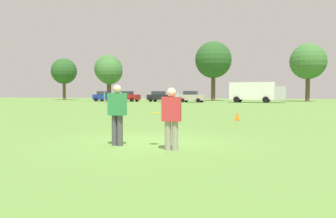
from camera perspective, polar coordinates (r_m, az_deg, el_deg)
name	(u,v)px	position (r m, az deg, el deg)	size (l,w,h in m)	color
ground_plane	(147,142)	(10.09, -3.48, -5.63)	(171.40, 171.40, 0.00)	#608C3D
player_thrower	(117,111)	(9.49, -8.53, -0.41)	(0.51, 0.35, 1.69)	#4C4C51
player_defender	(171,115)	(8.64, 0.59, -1.07)	(0.50, 0.33, 1.59)	gray
frisbee	(156,113)	(9.28, -2.00, -0.67)	(0.27, 0.27, 0.06)	yellow
traffic_cone	(237,116)	(18.65, 11.55, -1.16)	(0.32, 0.32, 0.48)	#D8590C
parked_car_near_left	(105,96)	(62.09, -10.55, 2.12)	(4.30, 2.41, 1.82)	navy
parked_car_mid_left	(127,96)	(60.08, -6.83, 2.13)	(4.30, 2.41, 1.82)	maroon
parked_car_center	(160,96)	(58.70, -1.44, 2.14)	(4.30, 2.41, 1.82)	black
parked_car_mid_right	(192,97)	(54.68, 4.00, 2.09)	(4.30, 2.41, 1.82)	#B7AD99
box_truck	(256,91)	(55.08, 14.59, 2.88)	(8.63, 3.34, 3.18)	white
bystander_sideline_watcher	(121,97)	(53.82, -7.93, 2.04)	(0.33, 0.48, 1.59)	#1E234C
bystander_far_jogger	(104,97)	(51.08, -10.62, 2.02)	(0.44, 0.52, 1.64)	gray
bystander_field_marshal	(178,97)	(49.97, 1.62, 1.98)	(0.47, 0.34, 1.53)	gray
tree_west_oak	(64,71)	(79.34, -17.07, 6.07)	(5.67, 5.67, 9.21)	brown
tree_west_maple	(108,69)	(71.81, -9.97, 6.60)	(5.77, 5.77, 9.38)	brown
tree_center_elm	(110,72)	(69.67, -9.78, 6.21)	(5.21, 5.21, 8.47)	brown
tree_east_birch	(213,60)	(66.72, 7.62, 8.15)	(7.04, 7.04, 11.44)	brown
tree_east_oak	(308,62)	(65.76, 22.46, 7.37)	(6.34, 6.34, 10.31)	brown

